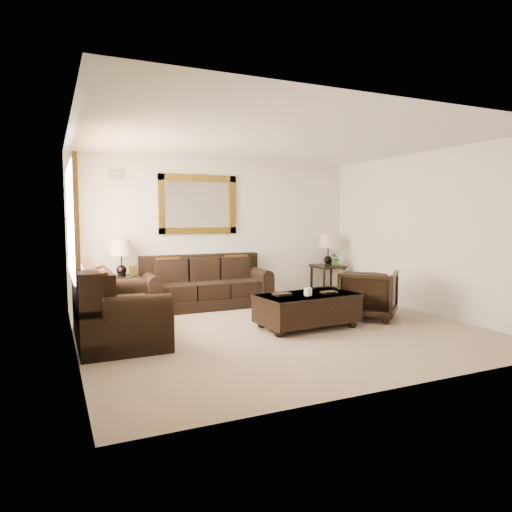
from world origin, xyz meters
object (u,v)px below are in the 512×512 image
end_table_right (328,256)px  sofa (206,288)px  loveseat (113,313)px  end_table_left (122,265)px  armchair (369,292)px  coffee_table (307,307)px

end_table_right → sofa: bearing=-177.5°
end_table_right → loveseat: bearing=-158.0°
sofa → end_table_right: end_table_right is taller
loveseat → end_table_right: bearing=-68.0°
end_table_left → armchair: 4.14m
end_table_right → coffee_table: 2.98m
sofa → end_table_right: (2.70, 0.12, 0.48)m
sofa → loveseat: bearing=-136.9°
loveseat → end_table_right: 4.90m
loveseat → end_table_right: (4.52, 1.83, 0.45)m
sofa → end_table_left: bearing=175.2°
end_table_right → coffee_table: end_table_right is taller
end_table_left → end_table_right: bearing=-0.0°
end_table_right → armchair: bearing=-106.2°
end_table_left → coffee_table: 3.28m
sofa → coffee_table: size_ratio=1.47×
coffee_table → sofa: bearing=106.2°
sofa → coffee_table: sofa is taller
end_table_left → end_table_right: size_ratio=0.99×
sofa → armchair: 2.89m
sofa → end_table_left: end_table_left is taller
armchair → sofa: bearing=3.2°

